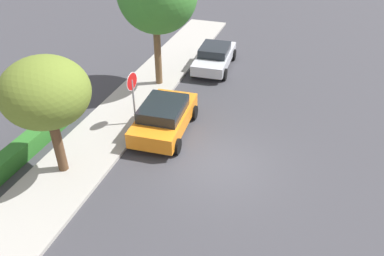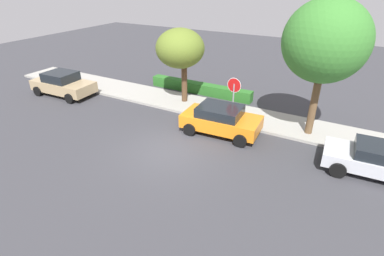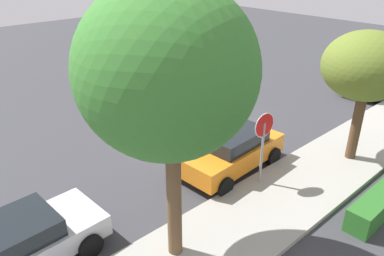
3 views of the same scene
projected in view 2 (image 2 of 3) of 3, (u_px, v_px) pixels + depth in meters
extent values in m
plane|color=#38383D|center=(169.00, 150.00, 13.82)|extent=(60.00, 60.00, 0.00)
cube|color=#9E9B93|center=(216.00, 110.00, 17.74)|extent=(32.00, 2.71, 0.14)
cylinder|color=gray|center=(233.00, 104.00, 15.92)|extent=(0.08, 0.08, 2.21)
cylinder|color=white|center=(234.00, 85.00, 15.45)|extent=(0.78, 0.09, 0.78)
cylinder|color=red|center=(234.00, 85.00, 15.45)|extent=(0.73, 0.09, 0.73)
cube|color=orange|center=(221.00, 121.00, 15.08)|extent=(3.97, 2.09, 0.66)
cube|color=black|center=(220.00, 111.00, 14.86)|extent=(2.21, 1.76, 0.47)
cylinder|color=black|center=(251.00, 125.00, 15.47)|extent=(0.65, 0.26, 0.64)
cylinder|color=black|center=(240.00, 141.00, 13.97)|extent=(0.65, 0.26, 0.64)
cylinder|color=black|center=(205.00, 115.00, 16.48)|extent=(0.65, 0.26, 0.64)
cylinder|color=black|center=(190.00, 129.00, 14.98)|extent=(0.65, 0.26, 0.64)
cube|color=silver|center=(379.00, 162.00, 11.91)|extent=(4.21, 1.93, 0.56)
cube|color=black|center=(382.00, 151.00, 11.68)|extent=(1.98, 1.61, 0.45)
cylinder|color=black|center=(340.00, 150.00, 13.26)|extent=(0.65, 0.25, 0.64)
cylinder|color=black|center=(338.00, 170.00, 11.89)|extent=(0.65, 0.25, 0.64)
cube|color=tan|center=(64.00, 86.00, 19.86)|extent=(4.31, 2.02, 0.66)
cube|color=black|center=(61.00, 77.00, 19.62)|extent=(1.99, 1.71, 0.57)
cylinder|color=black|center=(38.00, 91.00, 19.84)|extent=(0.65, 0.24, 0.64)
cylinder|color=black|center=(60.00, 83.00, 21.32)|extent=(0.65, 0.24, 0.64)
cylinder|color=black|center=(69.00, 98.00, 18.69)|extent=(0.65, 0.24, 0.64)
cylinder|color=black|center=(91.00, 89.00, 20.16)|extent=(0.65, 0.24, 0.64)
cylinder|color=brown|center=(314.00, 103.00, 14.34)|extent=(0.35, 0.35, 3.48)
ellipsoid|color=#387A2D|center=(326.00, 41.00, 12.89)|extent=(3.71, 3.71, 3.64)
cylinder|color=#513823|center=(184.00, 83.00, 18.33)|extent=(0.35, 0.35, 2.55)
ellipsoid|color=olive|center=(180.00, 48.00, 17.29)|extent=(2.84, 2.84, 2.28)
cube|color=#286623|center=(200.00, 88.00, 20.29)|extent=(7.31, 0.65, 0.69)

